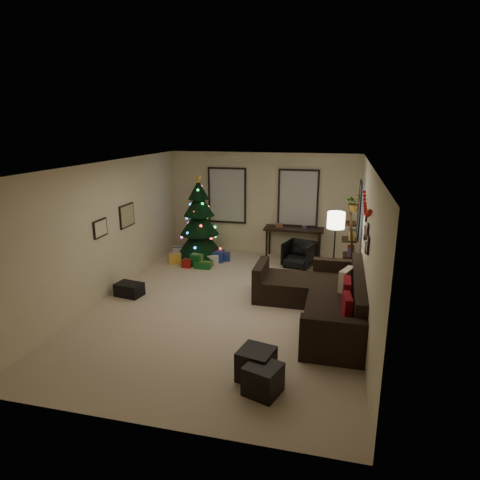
% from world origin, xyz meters
% --- Properties ---
extents(floor, '(7.00, 7.00, 0.00)m').
position_xyz_m(floor, '(0.00, 0.00, 0.00)').
color(floor, beige).
rests_on(floor, ground).
extents(ceiling, '(7.00, 7.00, 0.00)m').
position_xyz_m(ceiling, '(0.00, 0.00, 2.70)').
color(ceiling, white).
rests_on(ceiling, floor).
extents(wall_back, '(5.00, 0.00, 5.00)m').
position_xyz_m(wall_back, '(0.00, 3.50, 1.35)').
color(wall_back, beige).
rests_on(wall_back, floor).
extents(wall_front, '(5.00, 0.00, 5.00)m').
position_xyz_m(wall_front, '(0.00, -3.50, 1.35)').
color(wall_front, beige).
rests_on(wall_front, floor).
extents(wall_left, '(0.00, 7.00, 7.00)m').
position_xyz_m(wall_left, '(-2.50, 0.00, 1.35)').
color(wall_left, beige).
rests_on(wall_left, floor).
extents(wall_right, '(0.00, 7.00, 7.00)m').
position_xyz_m(wall_right, '(2.50, 0.00, 1.35)').
color(wall_right, beige).
rests_on(wall_right, floor).
extents(window_back_left, '(1.05, 0.06, 1.50)m').
position_xyz_m(window_back_left, '(-0.95, 3.47, 1.55)').
color(window_back_left, '#728CB2').
rests_on(window_back_left, wall_back).
extents(window_back_right, '(1.05, 0.06, 1.50)m').
position_xyz_m(window_back_right, '(0.95, 3.47, 1.55)').
color(window_back_right, '#728CB2').
rests_on(window_back_right, wall_back).
extents(window_right_wall, '(0.06, 0.90, 1.30)m').
position_xyz_m(window_right_wall, '(2.47, 2.55, 1.50)').
color(window_right_wall, '#728CB2').
rests_on(window_right_wall, wall_right).
extents(christmas_tree, '(1.21, 1.21, 2.24)m').
position_xyz_m(christmas_tree, '(-1.46, 2.62, 0.93)').
color(christmas_tree, black).
rests_on(christmas_tree, floor).
extents(presents, '(1.50, 1.01, 0.30)m').
position_xyz_m(presents, '(-1.34, 2.28, 0.12)').
color(presents, silver).
rests_on(presents, floor).
extents(sofa, '(2.06, 2.98, 0.91)m').
position_xyz_m(sofa, '(1.81, -0.05, 0.30)').
color(sofa, black).
rests_on(sofa, floor).
extents(pillow_red_a, '(0.17, 0.44, 0.43)m').
position_xyz_m(pillow_red_a, '(2.21, -1.07, 0.64)').
color(pillow_red_a, maroon).
rests_on(pillow_red_a, sofa).
extents(pillow_red_b, '(0.12, 0.46, 0.46)m').
position_xyz_m(pillow_red_b, '(2.21, -0.43, 0.64)').
color(pillow_red_b, maroon).
rests_on(pillow_red_b, sofa).
extents(pillow_cream, '(0.30, 0.47, 0.45)m').
position_xyz_m(pillow_cream, '(2.21, 0.17, 0.63)').
color(pillow_cream, beige).
rests_on(pillow_cream, sofa).
extents(ottoman_near, '(0.54, 0.54, 0.43)m').
position_xyz_m(ottoman_near, '(1.02, -2.27, 0.22)').
color(ottoman_near, black).
rests_on(ottoman_near, floor).
extents(ottoman_far, '(0.54, 0.54, 0.40)m').
position_xyz_m(ottoman_far, '(1.18, -2.57, 0.20)').
color(ottoman_far, black).
rests_on(ottoman_far, floor).
extents(desk, '(1.51, 0.54, 0.82)m').
position_xyz_m(desk, '(0.89, 3.22, 0.72)').
color(desk, black).
rests_on(desk, floor).
extents(desk_chair, '(0.77, 0.75, 0.65)m').
position_xyz_m(desk_chair, '(1.11, 2.57, 0.32)').
color(desk_chair, black).
rests_on(desk_chair, floor).
extents(bookshelf, '(0.30, 0.47, 1.58)m').
position_xyz_m(bookshelf, '(2.30, 1.67, 0.77)').
color(bookshelf, black).
rests_on(bookshelf, floor).
extents(potted_plant, '(0.61, 0.59, 0.52)m').
position_xyz_m(potted_plant, '(2.30, 1.96, 1.82)').
color(potted_plant, '#4C4C4C').
rests_on(potted_plant, bookshelf).
extents(floor_lamp, '(0.35, 0.35, 1.68)m').
position_xyz_m(floor_lamp, '(1.95, 1.27, 1.40)').
color(floor_lamp, black).
rests_on(floor_lamp, floor).
extents(art_map, '(0.04, 0.60, 0.50)m').
position_xyz_m(art_map, '(-2.48, 0.80, 1.48)').
color(art_map, black).
rests_on(art_map, wall_left).
extents(art_abstract, '(0.04, 0.45, 0.35)m').
position_xyz_m(art_abstract, '(-2.48, -0.26, 1.45)').
color(art_abstract, black).
rests_on(art_abstract, wall_left).
extents(gallery, '(0.03, 1.25, 0.54)m').
position_xyz_m(gallery, '(2.48, -0.07, 1.57)').
color(gallery, black).
rests_on(gallery, wall_right).
extents(garland, '(0.08, 1.90, 0.30)m').
position_xyz_m(garland, '(2.45, 0.11, 2.03)').
color(garland, '#A5140C').
rests_on(garland, wall_right).
extents(stocking_left, '(0.20, 0.05, 0.36)m').
position_xyz_m(stocking_left, '(-0.14, 3.55, 1.42)').
color(stocking_left, '#990F0C').
rests_on(stocking_left, wall_back).
extents(stocking_right, '(0.20, 0.05, 0.36)m').
position_xyz_m(stocking_right, '(0.19, 3.57, 1.53)').
color(stocking_right, '#990F0C').
rests_on(stocking_right, wall_back).
extents(storage_bin, '(0.58, 0.44, 0.27)m').
position_xyz_m(storage_bin, '(-2.07, -0.05, 0.13)').
color(storage_bin, black).
rests_on(storage_bin, floor).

